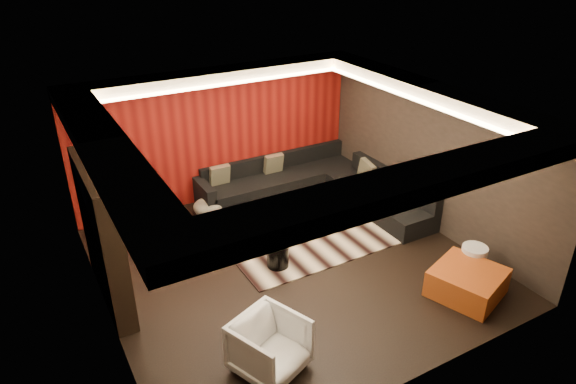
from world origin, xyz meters
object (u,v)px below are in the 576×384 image
orange_ottoman (467,282)px  armchair (270,346)px  white_side_table (473,260)px  coffee_table (228,214)px  sectional_sofa (317,187)px  drum_stool (278,255)px

orange_ottoman → armchair: armchair is taller
white_side_table → armchair: bearing=-176.9°
coffee_table → white_side_table: bearing=-52.9°
white_side_table → armchair: armchair is taller
orange_ottoman → sectional_sofa: (-0.27, 3.94, 0.04)m
orange_ottoman → sectional_sofa: 3.95m
coffee_table → orange_ottoman: 4.65m
drum_stool → sectional_sofa: bearing=43.2°
drum_stool → white_side_table: size_ratio=0.84×
drum_stool → orange_ottoman: 3.07m
white_side_table → sectional_sofa: bearing=102.0°
coffee_table → white_side_table: white_side_table is taller
white_side_table → armchair: size_ratio=0.61×
drum_stool → sectional_sofa: (1.95, 1.83, 0.02)m
coffee_table → drum_stool: 1.93m
white_side_table → sectional_sofa: size_ratio=0.14×
coffee_table → white_side_table: size_ratio=2.15×
orange_ottoman → coffee_table: bearing=119.7°
white_side_table → orange_ottoman: 0.60m
drum_stool → orange_ottoman: (2.23, -2.11, -0.02)m
drum_stool → armchair: armchair is taller
armchair → sectional_sofa: (3.14, 3.81, -0.12)m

